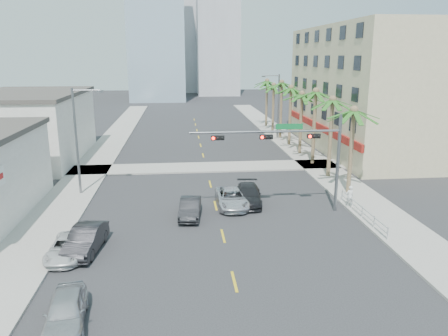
# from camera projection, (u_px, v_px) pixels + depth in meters

# --- Properties ---
(ground) EXTENTS (260.00, 260.00, 0.00)m
(ground) POSITION_uv_depth(u_px,v_px,m) (230.00, 264.00, 24.83)
(ground) COLOR #262628
(ground) RESTS_ON ground
(sidewalk_right) EXTENTS (4.00, 120.00, 0.15)m
(sidewalk_right) POSITION_uv_depth(u_px,v_px,m) (323.00, 169.00, 45.25)
(sidewalk_right) COLOR gray
(sidewalk_right) RESTS_ON ground
(sidewalk_left) EXTENTS (4.00, 120.00, 0.15)m
(sidewalk_left) POSITION_uv_depth(u_px,v_px,m) (86.00, 175.00, 42.90)
(sidewalk_left) COLOR gray
(sidewalk_left) RESTS_ON ground
(sidewalk_cross) EXTENTS (80.00, 4.00, 0.15)m
(sidewalk_cross) POSITION_uv_depth(u_px,v_px,m) (206.00, 167.00, 46.00)
(sidewalk_cross) COLOR gray
(sidewalk_cross) RESTS_ON ground
(building_right) EXTENTS (15.25, 28.00, 15.00)m
(building_right) POSITION_uv_depth(u_px,v_px,m) (379.00, 89.00, 54.00)
(building_right) COLOR #BEB186
(building_right) RESTS_ON ground
(building_left_far) EXTENTS (11.00, 18.00, 7.20)m
(building_left_far) POSITION_uv_depth(u_px,v_px,m) (29.00, 128.00, 48.99)
(building_left_far) COLOR beige
(building_left_far) RESTS_ON ground
(tower_far_left) EXTENTS (14.00, 14.00, 48.00)m
(tower_far_left) POSITION_uv_depth(u_px,v_px,m) (156.00, 4.00, 109.53)
(tower_far_left) COLOR #99B2C6
(tower_far_left) RESTS_ON ground
(tower_far_center) EXTENTS (16.00, 16.00, 42.00)m
(tower_far_center) POSITION_uv_depth(u_px,v_px,m) (176.00, 25.00, 139.67)
(tower_far_center) COLOR #ADADB2
(tower_far_center) RESTS_ON ground
(traffic_signal_mast) EXTENTS (11.12, 0.54, 7.20)m
(traffic_signal_mast) POSITION_uv_depth(u_px,v_px,m) (297.00, 147.00, 31.79)
(traffic_signal_mast) COLOR slate
(traffic_signal_mast) RESTS_ON ground
(palm_tree_0) EXTENTS (4.80, 4.80, 7.80)m
(palm_tree_0) POSITION_uv_depth(u_px,v_px,m) (354.00, 111.00, 35.75)
(palm_tree_0) COLOR brown
(palm_tree_0) RESTS_ON ground
(palm_tree_1) EXTENTS (4.80, 4.80, 8.16)m
(palm_tree_1) POSITION_uv_depth(u_px,v_px,m) (333.00, 101.00, 40.67)
(palm_tree_1) COLOR brown
(palm_tree_1) RESTS_ON ground
(palm_tree_2) EXTENTS (4.80, 4.80, 8.52)m
(palm_tree_2) POSITION_uv_depth(u_px,v_px,m) (316.00, 92.00, 45.59)
(palm_tree_2) COLOR brown
(palm_tree_2) RESTS_ON ground
(palm_tree_3) EXTENTS (4.80, 4.80, 7.80)m
(palm_tree_3) POSITION_uv_depth(u_px,v_px,m) (302.00, 95.00, 50.77)
(palm_tree_3) COLOR brown
(palm_tree_3) RESTS_ON ground
(palm_tree_4) EXTENTS (4.80, 4.80, 8.16)m
(palm_tree_4) POSITION_uv_depth(u_px,v_px,m) (291.00, 88.00, 55.70)
(palm_tree_4) COLOR brown
(palm_tree_4) RESTS_ON ground
(palm_tree_5) EXTENTS (4.80, 4.80, 8.52)m
(palm_tree_5) POSITION_uv_depth(u_px,v_px,m) (282.00, 83.00, 60.62)
(palm_tree_5) COLOR brown
(palm_tree_5) RESTS_ON ground
(palm_tree_6) EXTENTS (4.80, 4.80, 7.80)m
(palm_tree_6) POSITION_uv_depth(u_px,v_px,m) (274.00, 86.00, 65.80)
(palm_tree_6) COLOR brown
(palm_tree_6) RESTS_ON ground
(palm_tree_7) EXTENTS (4.80, 4.80, 8.16)m
(palm_tree_7) POSITION_uv_depth(u_px,v_px,m) (267.00, 81.00, 70.72)
(palm_tree_7) COLOR brown
(palm_tree_7) RESTS_ON ground
(streetlight_left) EXTENTS (2.55, 0.25, 9.00)m
(streetlight_left) POSITION_uv_depth(u_px,v_px,m) (79.00, 136.00, 35.97)
(streetlight_left) COLOR slate
(streetlight_left) RESTS_ON ground
(streetlight_right) EXTENTS (2.55, 0.25, 9.00)m
(streetlight_right) POSITION_uv_depth(u_px,v_px,m) (277.00, 103.00, 61.24)
(streetlight_right) COLOR slate
(streetlight_right) RESTS_ON ground
(guardrail) EXTENTS (0.08, 8.08, 1.00)m
(guardrail) POSITION_uv_depth(u_px,v_px,m) (362.00, 210.00, 31.45)
(guardrail) COLOR silver
(guardrail) RESTS_ON ground
(car_parked_near) EXTENTS (2.18, 4.36, 1.43)m
(car_parked_near) POSITION_uv_depth(u_px,v_px,m) (66.00, 311.00, 19.03)
(car_parked_near) COLOR #B9B9BE
(car_parked_near) RESTS_ON ground
(car_parked_mid) EXTENTS (2.15, 4.82, 1.54)m
(car_parked_mid) POSITION_uv_depth(u_px,v_px,m) (86.00, 240.00, 26.26)
(car_parked_mid) COLOR black
(car_parked_mid) RESTS_ON ground
(car_parked_far) EXTENTS (1.99, 4.28, 1.19)m
(car_parked_far) POSITION_uv_depth(u_px,v_px,m) (67.00, 247.00, 25.58)
(car_parked_far) COLOR silver
(car_parked_far) RESTS_ON ground
(car_lane_left) EXTENTS (1.84, 4.27, 1.37)m
(car_lane_left) POSITION_uv_depth(u_px,v_px,m) (190.00, 208.00, 31.92)
(car_lane_left) COLOR black
(car_lane_left) RESTS_ON ground
(car_lane_center) EXTENTS (2.32, 4.99, 1.38)m
(car_lane_center) POSITION_uv_depth(u_px,v_px,m) (232.00, 198.00, 34.12)
(car_lane_center) COLOR silver
(car_lane_center) RESTS_ON ground
(car_lane_right) EXTENTS (2.54, 5.13, 1.43)m
(car_lane_right) POSITION_uv_depth(u_px,v_px,m) (248.00, 195.00, 34.82)
(car_lane_right) COLOR black
(car_lane_right) RESTS_ON ground
(pedestrian) EXTENTS (0.66, 0.49, 1.65)m
(pedestrian) POSITION_uv_depth(u_px,v_px,m) (350.00, 196.00, 33.71)
(pedestrian) COLOR silver
(pedestrian) RESTS_ON sidewalk_right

